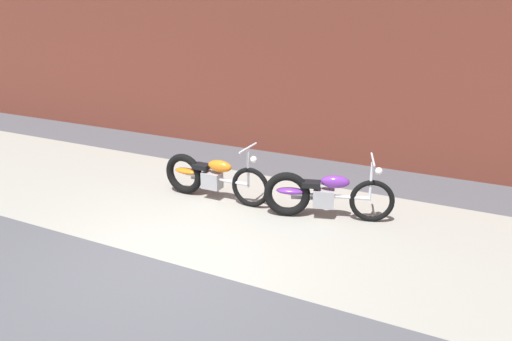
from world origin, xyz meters
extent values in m
plane|color=#47474C|center=(0.00, 0.00, 0.00)|extent=(80.00, 80.00, 0.00)
cube|color=gray|center=(0.00, 1.75, 0.00)|extent=(36.00, 3.50, 0.01)
cube|color=brown|center=(0.00, 5.20, 3.16)|extent=(36.00, 0.50, 6.32)
torus|color=black|center=(0.14, 2.07, 0.34)|extent=(0.68, 0.08, 0.68)
torus|color=black|center=(-1.16, 2.07, 0.36)|extent=(0.73, 0.13, 0.73)
cylinder|color=silver|center=(-0.51, 2.07, 0.38)|extent=(1.24, 0.06, 0.06)
cube|color=#99999E|center=(-0.59, 2.07, 0.34)|extent=(0.32, 0.22, 0.28)
ellipsoid|color=orange|center=(-0.43, 2.07, 0.62)|extent=(0.44, 0.19, 0.20)
ellipsoid|color=orange|center=(-1.11, 2.07, 0.42)|extent=(0.44, 0.18, 0.10)
cube|color=black|center=(-0.79, 2.07, 0.56)|extent=(0.28, 0.20, 0.08)
cylinder|color=silver|center=(0.10, 2.07, 0.65)|extent=(0.04, 0.04, 0.62)
cylinder|color=silver|center=(0.10, 2.07, 1.01)|extent=(0.03, 0.58, 0.03)
sphere|color=white|center=(0.20, 2.07, 0.83)|extent=(0.11, 0.11, 0.11)
cylinder|color=silver|center=(-0.83, 2.22, 0.26)|extent=(0.55, 0.06, 0.06)
torus|color=black|center=(2.06, 2.38, 0.34)|extent=(0.67, 0.27, 0.68)
torus|color=black|center=(0.82, 2.00, 0.36)|extent=(0.74, 0.34, 0.73)
cylinder|color=silver|center=(1.44, 2.19, 0.38)|extent=(1.20, 0.41, 0.06)
cube|color=#99999E|center=(1.36, 2.17, 0.34)|extent=(0.37, 0.30, 0.28)
ellipsoid|color=#6B2D93|center=(1.51, 2.21, 0.62)|extent=(0.48, 0.31, 0.20)
ellipsoid|color=#6B2D93|center=(0.86, 2.02, 0.42)|extent=(0.47, 0.30, 0.10)
cube|color=black|center=(1.17, 2.11, 0.56)|extent=(0.33, 0.27, 0.08)
cylinder|color=silver|center=(2.02, 2.37, 0.65)|extent=(0.05, 0.05, 0.62)
cylinder|color=silver|center=(2.02, 2.37, 1.01)|extent=(0.20, 0.56, 0.03)
sphere|color=white|center=(2.12, 2.40, 0.83)|extent=(0.11, 0.11, 0.11)
cylinder|color=silver|center=(1.09, 2.24, 0.26)|extent=(0.54, 0.22, 0.06)
camera|label=1|loc=(3.36, -4.32, 3.21)|focal=33.03mm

